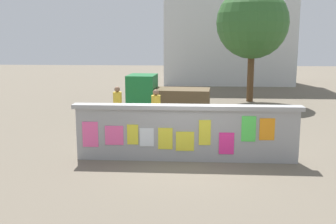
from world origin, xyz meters
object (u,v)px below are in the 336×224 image
at_px(person_bystander, 156,106).
at_px(tree_roadside, 252,23).
at_px(bicycle_near, 162,135).
at_px(person_walking, 118,103).
at_px(auto_rickshaw_truck, 164,96).
at_px(motorcycle, 243,127).

height_order(person_bystander, tree_roadside, tree_roadside).
height_order(bicycle_near, person_walking, person_walking).
bearing_deg(auto_rickshaw_truck, person_walking, -125.41).
xyz_separation_m(auto_rickshaw_truck, bicycle_near, (0.30, -4.98, -0.54)).
bearing_deg(auto_rickshaw_truck, bicycle_near, -86.49).
xyz_separation_m(auto_rickshaw_truck, person_bystander, (-0.08, -3.13, 0.09)).
height_order(person_walking, tree_roadside, tree_roadside).
distance_m(bicycle_near, person_walking, 3.35).
bearing_deg(person_bystander, bicycle_near, -78.37).
xyz_separation_m(person_walking, person_bystander, (1.58, -0.79, 0.00)).
relative_size(bicycle_near, tree_roadside, 0.28).
bearing_deg(bicycle_near, person_walking, 126.64).
xyz_separation_m(bicycle_near, person_bystander, (-0.38, 1.85, 0.62)).
height_order(person_walking, person_bystander, same).
bearing_deg(motorcycle, bicycle_near, -160.57).
xyz_separation_m(auto_rickshaw_truck, person_walking, (-1.66, -2.33, 0.09)).
distance_m(auto_rickshaw_truck, person_walking, 2.87).
bearing_deg(person_bystander, person_walking, 153.36).
bearing_deg(tree_roadside, auto_rickshaw_truck, -134.16).
height_order(auto_rickshaw_truck, person_bystander, auto_rickshaw_truck).
distance_m(bicycle_near, person_bystander, 1.99).
bearing_deg(auto_rickshaw_truck, person_bystander, -91.38).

